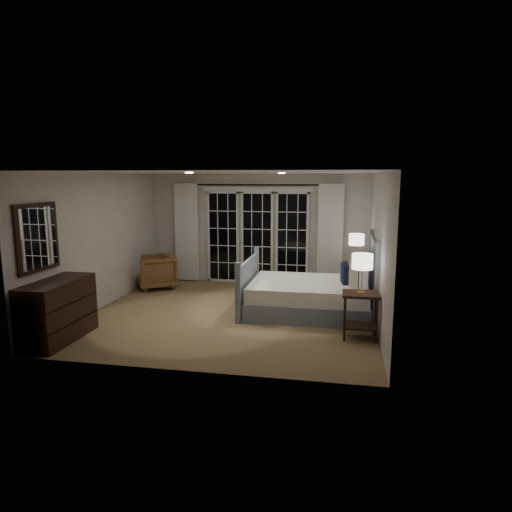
% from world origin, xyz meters
% --- Properties ---
extents(floor, '(5.00, 5.00, 0.00)m').
position_xyz_m(floor, '(0.00, 0.00, 0.00)').
color(floor, olive).
rests_on(floor, ground).
extents(ceiling, '(5.00, 5.00, 0.00)m').
position_xyz_m(ceiling, '(0.00, 0.00, 2.50)').
color(ceiling, white).
rests_on(ceiling, wall_back).
extents(wall_left, '(0.02, 5.00, 2.50)m').
position_xyz_m(wall_left, '(-2.50, 0.00, 1.25)').
color(wall_left, silver).
rests_on(wall_left, floor).
extents(wall_right, '(0.02, 5.00, 2.50)m').
position_xyz_m(wall_right, '(2.50, 0.00, 1.25)').
color(wall_right, silver).
rests_on(wall_right, floor).
extents(wall_back, '(5.00, 0.02, 2.50)m').
position_xyz_m(wall_back, '(0.00, 2.50, 1.25)').
color(wall_back, silver).
rests_on(wall_back, floor).
extents(wall_front, '(5.00, 0.02, 2.50)m').
position_xyz_m(wall_front, '(0.00, -2.50, 1.25)').
color(wall_front, silver).
rests_on(wall_front, floor).
extents(french_doors, '(2.50, 0.04, 2.20)m').
position_xyz_m(french_doors, '(0.00, 2.46, 1.09)').
color(french_doors, black).
rests_on(french_doors, wall_back).
extents(curtain_rod, '(3.50, 0.03, 0.03)m').
position_xyz_m(curtain_rod, '(0.00, 2.40, 2.25)').
color(curtain_rod, black).
rests_on(curtain_rod, wall_back).
extents(curtain_left, '(0.55, 0.10, 2.25)m').
position_xyz_m(curtain_left, '(-1.65, 2.38, 1.15)').
color(curtain_left, silver).
rests_on(curtain_left, curtain_rod).
extents(curtain_right, '(0.55, 0.10, 2.25)m').
position_xyz_m(curtain_right, '(1.65, 2.38, 1.15)').
color(curtain_right, silver).
rests_on(curtain_right, curtain_rod).
extents(downlight_a, '(0.12, 0.12, 0.01)m').
position_xyz_m(downlight_a, '(0.80, 0.60, 2.49)').
color(downlight_a, white).
rests_on(downlight_a, ceiling).
extents(downlight_b, '(0.12, 0.12, 0.01)m').
position_xyz_m(downlight_b, '(-0.60, -0.40, 2.49)').
color(downlight_b, white).
rests_on(downlight_b, ceiling).
extents(bed, '(2.30, 1.65, 1.34)m').
position_xyz_m(bed, '(1.41, 0.33, 0.34)').
color(bed, '#83929E').
rests_on(bed, floor).
extents(nightstand_left, '(0.55, 0.44, 0.71)m').
position_xyz_m(nightstand_left, '(2.21, -0.88, 0.47)').
color(nightstand_left, black).
rests_on(nightstand_left, floor).
extents(nightstand_right, '(0.54, 0.43, 0.70)m').
position_xyz_m(nightstand_right, '(2.19, 1.63, 0.46)').
color(nightstand_right, black).
rests_on(nightstand_right, floor).
extents(lamp_left, '(0.31, 0.31, 0.59)m').
position_xyz_m(lamp_left, '(2.21, -0.88, 1.18)').
color(lamp_left, tan).
rests_on(lamp_left, nightstand_left).
extents(lamp_right, '(0.31, 0.31, 0.59)m').
position_xyz_m(lamp_right, '(2.19, 1.63, 1.17)').
color(lamp_right, tan).
rests_on(lamp_right, nightstand_right).
extents(armchair, '(1.10, 1.09, 0.73)m').
position_xyz_m(armchair, '(-2.10, 1.55, 0.36)').
color(armchair, brown).
rests_on(armchair, floor).
extents(dresser, '(0.55, 1.29, 0.91)m').
position_xyz_m(dresser, '(-2.23, -1.79, 0.46)').
color(dresser, black).
rests_on(dresser, floor).
extents(mirror, '(0.05, 0.85, 1.00)m').
position_xyz_m(mirror, '(-2.47, -1.79, 1.55)').
color(mirror, black).
rests_on(mirror, wall_left).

